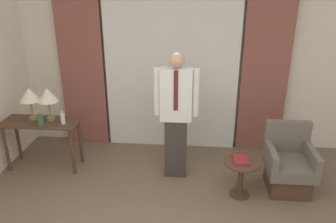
# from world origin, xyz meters

# --- Properties ---
(wall_back) EXTENTS (10.00, 0.06, 2.70)m
(wall_back) POSITION_xyz_m (0.00, 2.98, 1.35)
(wall_back) COLOR silver
(wall_back) RESTS_ON ground_plane
(curtain_sheer_center) EXTENTS (2.07, 0.06, 2.58)m
(curtain_sheer_center) POSITION_xyz_m (0.00, 2.85, 1.29)
(curtain_sheer_center) COLOR white
(curtain_sheer_center) RESTS_ON ground_plane
(curtain_drape_left) EXTENTS (0.71, 0.06, 2.58)m
(curtain_drape_left) POSITION_xyz_m (-1.43, 2.85, 1.29)
(curtain_drape_left) COLOR brown
(curtain_drape_left) RESTS_ON ground_plane
(curtain_drape_right) EXTENTS (0.71, 0.06, 2.58)m
(curtain_drape_right) POSITION_xyz_m (1.43, 2.85, 1.29)
(curtain_drape_right) COLOR brown
(curtain_drape_right) RESTS_ON ground_plane
(desk) EXTENTS (1.10, 0.45, 0.73)m
(desk) POSITION_xyz_m (-1.81, 2.00, 0.60)
(desk) COLOR #4C3323
(desk) RESTS_ON ground_plane
(table_lamp_left) EXTENTS (0.29, 0.29, 0.48)m
(table_lamp_left) POSITION_xyz_m (-1.94, 2.06, 1.10)
(table_lamp_left) COLOR #9E7F47
(table_lamp_left) RESTS_ON desk
(table_lamp_right) EXTENTS (0.29, 0.29, 0.48)m
(table_lamp_right) POSITION_xyz_m (-1.67, 2.06, 1.10)
(table_lamp_right) COLOR #9E7F47
(table_lamp_right) RESTS_ON desk
(bottle_near_edge) EXTENTS (0.08, 0.08, 0.17)m
(bottle_near_edge) POSITION_xyz_m (-1.73, 1.86, 0.81)
(bottle_near_edge) COLOR #336638
(bottle_near_edge) RESTS_ON desk
(bottle_by_lamp) EXTENTS (0.06, 0.06, 0.19)m
(bottle_by_lamp) POSITION_xyz_m (-1.44, 1.94, 0.81)
(bottle_by_lamp) COLOR silver
(bottle_by_lamp) RESTS_ON desk
(person) EXTENTS (0.60, 0.21, 1.77)m
(person) POSITION_xyz_m (0.14, 1.93, 0.97)
(person) COLOR #38332D
(person) RESTS_ON ground_plane
(armchair) EXTENTS (0.59, 0.64, 0.87)m
(armchair) POSITION_xyz_m (1.63, 1.75, 0.33)
(armchair) COLOR #4C3323
(armchair) RESTS_ON ground_plane
(side_table) EXTENTS (0.46, 0.46, 0.50)m
(side_table) POSITION_xyz_m (0.99, 1.52, 0.34)
(side_table) COLOR #4C3323
(side_table) RESTS_ON ground_plane
(book) EXTENTS (0.19, 0.25, 0.03)m
(book) POSITION_xyz_m (0.98, 1.53, 0.51)
(book) COLOR maroon
(book) RESTS_ON side_table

